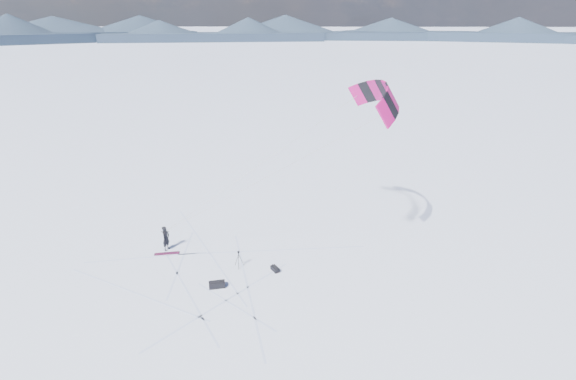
# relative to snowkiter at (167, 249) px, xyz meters

# --- Properties ---
(ground) EXTENTS (1800.00, 1800.00, 0.00)m
(ground) POSITION_rel_snowkiter_xyz_m (3.28, -1.61, 0.00)
(ground) COLOR white
(horizon_hills) EXTENTS (704.84, 706.81, 8.71)m
(horizon_hills) POSITION_rel_snowkiter_xyz_m (3.28, -1.61, 3.55)
(horizon_hills) COLOR #192535
(horizon_hills) RESTS_ON ground
(snow_tracks) EXTENTS (17.62, 14.39, 0.01)m
(snow_tracks) POSITION_rel_snowkiter_xyz_m (2.72, -2.33, 0.00)
(snow_tracks) COLOR #AFBDE3
(snow_tracks) RESTS_ON ground
(snowkiter) EXTENTS (0.54, 0.70, 1.72)m
(snowkiter) POSITION_rel_snowkiter_xyz_m (0.00, 0.00, 0.00)
(snowkiter) COLOR black
(snowkiter) RESTS_ON ground
(snowboard) EXTENTS (1.64, 0.66, 0.04)m
(snowboard) POSITION_rel_snowkiter_xyz_m (0.16, -0.54, 0.02)
(snowboard) COLOR #78194A
(snowboard) RESTS_ON ground
(tripod) EXTENTS (0.58, 0.53, 1.11)m
(tripod) POSITION_rel_snowkiter_xyz_m (5.20, -1.74, 0.72)
(tripod) COLOR black
(tripod) RESTS_ON ground
(gear_bag_a) EXTENTS (1.00, 0.66, 0.41)m
(gear_bag_a) POSITION_rel_snowkiter_xyz_m (4.31, -3.95, 0.18)
(gear_bag_a) COLOR black
(gear_bag_a) RESTS_ON ground
(gear_bag_b) EXTENTS (0.65, 0.72, 0.30)m
(gear_bag_b) POSITION_rel_snowkiter_xyz_m (7.48, -2.02, 0.13)
(gear_bag_b) COLOR black
(gear_bag_b) RESTS_ON ground
(power_kite) EXTENTS (14.88, 6.74, 9.57)m
(power_kite) POSITION_rel_snowkiter_xyz_m (13.57, 2.20, 9.92)
(power_kite) COLOR #B10D5F
(power_kite) RESTS_ON ground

